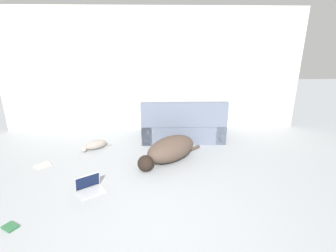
% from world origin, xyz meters
% --- Properties ---
extents(ground_plane, '(20.00, 20.00, 0.00)m').
position_xyz_m(ground_plane, '(0.00, 0.00, 0.00)').
color(ground_plane, '#999EA3').
extents(wall_back, '(6.51, 0.06, 2.61)m').
position_xyz_m(wall_back, '(0.00, 3.56, 1.30)').
color(wall_back, beige).
rests_on(wall_back, ground_plane).
extents(couch, '(1.68, 0.94, 0.86)m').
position_xyz_m(couch, '(0.62, 2.93, 0.26)').
color(couch, slate).
rests_on(couch, ground_plane).
extents(dog, '(1.20, 1.06, 0.42)m').
position_xyz_m(dog, '(0.29, 1.92, 0.20)').
color(dog, '#4C3D33').
rests_on(dog, ground_plane).
extents(cat, '(0.55, 0.39, 0.17)m').
position_xyz_m(cat, '(-1.10, 2.46, 0.08)').
color(cat, gray).
rests_on(cat, ground_plane).
extents(laptop_open, '(0.44, 0.41, 0.23)m').
position_xyz_m(laptop_open, '(-0.89, 1.05, 0.07)').
color(laptop_open, '#B7B7BC').
rests_on(laptop_open, ground_plane).
extents(book_cream, '(0.27, 0.27, 0.02)m').
position_xyz_m(book_cream, '(-1.83, 1.82, 0.01)').
color(book_cream, beige).
rests_on(book_cream, ground_plane).
extents(book_green, '(0.20, 0.19, 0.02)m').
position_xyz_m(book_green, '(-1.62, 0.34, 0.01)').
color(book_green, '#2D663D').
rests_on(book_green, ground_plane).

